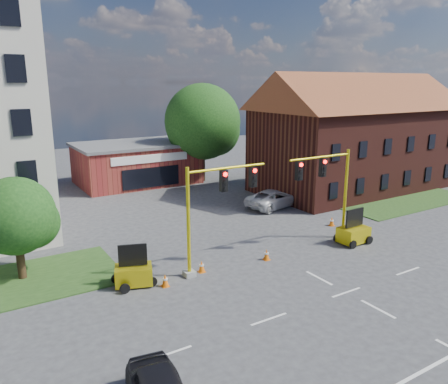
{
  "coord_description": "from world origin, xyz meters",
  "views": [
    {
      "loc": [
        -16.16,
        -14.2,
        10.53
      ],
      "look_at": [
        -1.27,
        10.0,
        3.37
      ],
      "focal_mm": 35.0,
      "sensor_mm": 36.0,
      "label": 1
    }
  ],
  "objects_px": {
    "signal_mast_east": "(328,186)",
    "trailer_west": "(134,273)",
    "trailer_east": "(353,233)",
    "signal_mast_west": "(214,205)",
    "pickup_white": "(274,198)"
  },
  "relations": [
    {
      "from": "trailer_east",
      "to": "signal_mast_west",
      "type": "bearing_deg",
      "value": 171.82
    },
    {
      "from": "signal_mast_west",
      "to": "trailer_west",
      "type": "bearing_deg",
      "value": 173.08
    },
    {
      "from": "signal_mast_east",
      "to": "trailer_west",
      "type": "xyz_separation_m",
      "value": [
        -13.38,
        0.57,
        -3.23
      ]
    },
    {
      "from": "signal_mast_east",
      "to": "trailer_east",
      "type": "distance_m",
      "value": 3.69
    },
    {
      "from": "trailer_west",
      "to": "signal_mast_west",
      "type": "bearing_deg",
      "value": 12.65
    },
    {
      "from": "signal_mast_east",
      "to": "trailer_west",
      "type": "distance_m",
      "value": 13.78
    },
    {
      "from": "trailer_west",
      "to": "pickup_white",
      "type": "bearing_deg",
      "value": 46.65
    },
    {
      "from": "signal_mast_east",
      "to": "pickup_white",
      "type": "bearing_deg",
      "value": 74.88
    },
    {
      "from": "trailer_east",
      "to": "pickup_white",
      "type": "xyz_separation_m",
      "value": [
        0.9,
        9.75,
        0.05
      ]
    },
    {
      "from": "trailer_east",
      "to": "pickup_white",
      "type": "relative_size",
      "value": 0.41
    },
    {
      "from": "trailer_west",
      "to": "trailer_east",
      "type": "height_order",
      "value": "trailer_east"
    },
    {
      "from": "trailer_west",
      "to": "pickup_white",
      "type": "height_order",
      "value": "trailer_west"
    },
    {
      "from": "trailer_west",
      "to": "pickup_white",
      "type": "distance_m",
      "value": 17.64
    },
    {
      "from": "signal_mast_east",
      "to": "pickup_white",
      "type": "xyz_separation_m",
      "value": [
        2.32,
        8.6,
        -3.15
      ]
    },
    {
      "from": "trailer_west",
      "to": "trailer_east",
      "type": "xyz_separation_m",
      "value": [
        14.81,
        -1.72,
        0.03
      ]
    }
  ]
}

